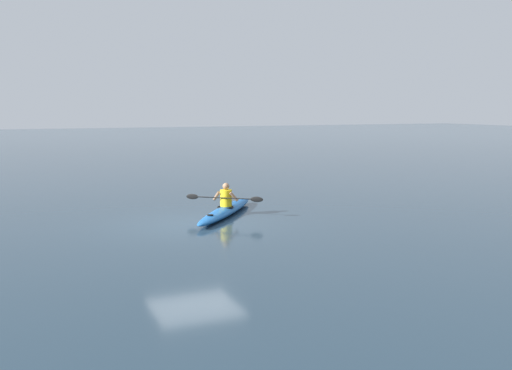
# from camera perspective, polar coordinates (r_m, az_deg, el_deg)

# --- Properties ---
(ground_plane) EXTENTS (160.00, 160.00, 0.00)m
(ground_plane) POSITION_cam_1_polar(r_m,az_deg,el_deg) (16.44, -6.26, -3.95)
(ground_plane) COLOR #233847
(kayak) EXTENTS (3.40, 4.09, 0.28)m
(kayak) POSITION_cam_1_polar(r_m,az_deg,el_deg) (17.74, -3.05, -2.59)
(kayak) COLOR #1959A5
(kayak) RESTS_ON ground
(kayaker) EXTENTS (1.98, 1.57, 0.73)m
(kayaker) POSITION_cam_1_polar(r_m,az_deg,el_deg) (17.67, -3.05, -1.18)
(kayaker) COLOR yellow
(kayaker) RESTS_ON kayak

